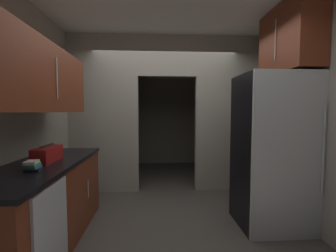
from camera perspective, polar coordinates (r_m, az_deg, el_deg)
The scene contains 11 objects.
ground at distance 3.09m, azimuth 0.42°, elevation -24.17°, with size 20.00×20.00×0.00m, color #47423D.
kitchen_overhead_slab at distance 3.40m, azimuth -0.04°, elevation 27.53°, with size 3.80×6.55×0.06m, color silver.
kitchen_partition at distance 4.00m, azimuth -0.94°, elevation 4.49°, with size 3.40×0.12×2.79m.
adjoining_room_shell at distance 5.59m, azimuth -1.51°, elevation 3.17°, with size 3.40×2.26×2.79m.
refrigerator at distance 3.09m, azimuth 25.42°, elevation -5.88°, with size 0.85×0.73×1.90m.
lower_cabinet_run at distance 2.79m, azimuth -29.43°, elevation -17.50°, with size 0.69×1.95×0.91m.
dishwasher at distance 2.22m, azimuth -27.69°, elevation -24.01°, with size 0.02×0.56×0.85m.
upper_cabinet_counterside at distance 2.64m, azimuth -30.35°, elevation 10.62°, with size 0.36×1.75×0.69m.
upper_cabinet_fridgeside at distance 3.37m, azimuth 28.75°, elevation 18.83°, with size 0.36×0.94×0.84m.
boombox at distance 2.70m, azimuth -28.66°, elevation -6.44°, with size 0.17×0.40×0.19m.
book_stack at distance 2.36m, azimuth -31.51°, elevation -8.78°, with size 0.14×0.15×0.10m.
Camera 1 is at (-0.18, -2.73, 1.44)m, focal length 23.69 mm.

